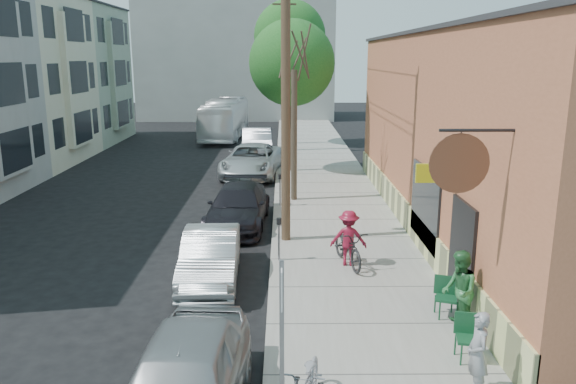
{
  "coord_description": "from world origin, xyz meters",
  "views": [
    {
      "loc": [
        2.38,
        -13.12,
        5.77
      ],
      "look_at": [
        2.52,
        4.56,
        1.5
      ],
      "focal_mm": 35.0,
      "sensor_mm": 36.0,
      "label": 1
    }
  ],
  "objects_px": {
    "patio_chair_a": "(446,298)",
    "bus": "(225,118)",
    "utility_pole_near": "(284,69)",
    "tree_leafy_mid": "(292,63)",
    "car_0": "(184,384)",
    "sign_post": "(282,332)",
    "patio_chair_b": "(469,339)",
    "patron_green": "(459,291)",
    "tree_bare": "(294,136)",
    "tree_leafy_far": "(290,36)",
    "parking_meter_near": "(279,232)",
    "patron_grey": "(477,354)",
    "cyclist": "(349,238)",
    "car_1": "(210,257)",
    "car_4": "(257,143)",
    "parking_meter_far": "(280,185)",
    "car_2": "(238,207)",
    "car_3": "(252,160)"
  },
  "relations": [
    {
      "from": "patio_chair_a",
      "to": "bus",
      "type": "distance_m",
      "value": 30.5
    },
    {
      "from": "utility_pole_near",
      "to": "tree_leafy_mid",
      "type": "distance_m",
      "value": 11.1
    },
    {
      "from": "patio_chair_a",
      "to": "car_0",
      "type": "relative_size",
      "value": 0.19
    },
    {
      "from": "sign_post",
      "to": "patio_chair_b",
      "type": "height_order",
      "value": "sign_post"
    },
    {
      "from": "utility_pole_near",
      "to": "patron_green",
      "type": "bearing_deg",
      "value": -58.81
    },
    {
      "from": "tree_bare",
      "to": "tree_leafy_far",
      "type": "xyz_separation_m",
      "value": [
        0.0,
        15.19,
        4.32
      ]
    },
    {
      "from": "car_0",
      "to": "utility_pole_near",
      "type": "bearing_deg",
      "value": 83.57
    },
    {
      "from": "tree_leafy_mid",
      "to": "parking_meter_near",
      "type": "bearing_deg",
      "value": -92.43
    },
    {
      "from": "utility_pole_near",
      "to": "patio_chair_a",
      "type": "xyz_separation_m",
      "value": [
        3.59,
        -5.44,
        -4.82
      ]
    },
    {
      "from": "patron_grey",
      "to": "parking_meter_near",
      "type": "bearing_deg",
      "value": -152.49
    },
    {
      "from": "cyclist",
      "to": "car_1",
      "type": "bearing_deg",
      "value": 19.55
    },
    {
      "from": "patio_chair_b",
      "to": "bus",
      "type": "distance_m",
      "value": 32.27
    },
    {
      "from": "tree_bare",
      "to": "patron_green",
      "type": "distance_m",
      "value": 11.75
    },
    {
      "from": "tree_leafy_mid",
      "to": "patio_chair_b",
      "type": "xyz_separation_m",
      "value": [
        3.08,
        -18.38,
        -4.88
      ]
    },
    {
      "from": "patio_chair_a",
      "to": "car_0",
      "type": "bearing_deg",
      "value": -125.19
    },
    {
      "from": "utility_pole_near",
      "to": "patron_green",
      "type": "height_order",
      "value": "utility_pole_near"
    },
    {
      "from": "car_1",
      "to": "bus",
      "type": "xyz_separation_m",
      "value": [
        -2.3,
        27.01,
        0.73
      ]
    },
    {
      "from": "sign_post",
      "to": "tree_leafy_far",
      "type": "distance_m",
      "value": 30.13
    },
    {
      "from": "cyclist",
      "to": "car_4",
      "type": "xyz_separation_m",
      "value": [
        -3.36,
        18.45,
        -0.12
      ]
    },
    {
      "from": "tree_leafy_mid",
      "to": "car_1",
      "type": "bearing_deg",
      "value": -99.46
    },
    {
      "from": "parking_meter_far",
      "to": "patio_chair_a",
      "type": "bearing_deg",
      "value": -68.65
    },
    {
      "from": "patio_chair_a",
      "to": "car_4",
      "type": "distance_m",
      "value": 22.26
    },
    {
      "from": "patio_chair_a",
      "to": "sign_post",
      "type": "bearing_deg",
      "value": -112.7
    },
    {
      "from": "parking_meter_far",
      "to": "bus",
      "type": "distance_m",
      "value": 20.35
    },
    {
      "from": "patio_chair_b",
      "to": "parking_meter_near",
      "type": "bearing_deg",
      "value": 134.69
    },
    {
      "from": "car_1",
      "to": "car_4",
      "type": "distance_m",
      "value": 19.2
    },
    {
      "from": "parking_meter_near",
      "to": "car_2",
      "type": "xyz_separation_m",
      "value": [
        -1.45,
        3.83,
        -0.28
      ]
    },
    {
      "from": "utility_pole_near",
      "to": "patio_chair_b",
      "type": "xyz_separation_m",
      "value": [
        3.49,
        -7.29,
        -4.82
      ]
    },
    {
      "from": "car_2",
      "to": "tree_leafy_far",
      "type": "bearing_deg",
      "value": 86.83
    },
    {
      "from": "patio_chair_b",
      "to": "patron_green",
      "type": "distance_m",
      "value": 1.33
    },
    {
      "from": "tree_bare",
      "to": "patio_chair_b",
      "type": "bearing_deg",
      "value": -76.06
    },
    {
      "from": "utility_pole_near",
      "to": "patron_grey",
      "type": "bearing_deg",
      "value": -68.82
    },
    {
      "from": "parking_meter_near",
      "to": "car_2",
      "type": "distance_m",
      "value": 4.11
    },
    {
      "from": "tree_leafy_mid",
      "to": "car_3",
      "type": "height_order",
      "value": "tree_leafy_mid"
    },
    {
      "from": "tree_leafy_far",
      "to": "patron_grey",
      "type": "bearing_deg",
      "value": -84.34
    },
    {
      "from": "tree_bare",
      "to": "patron_green",
      "type": "relative_size",
      "value": 2.97
    },
    {
      "from": "utility_pole_near",
      "to": "car_0",
      "type": "height_order",
      "value": "utility_pole_near"
    },
    {
      "from": "patron_grey",
      "to": "patron_green",
      "type": "distance_m",
      "value": 2.39
    },
    {
      "from": "utility_pole_near",
      "to": "car_2",
      "type": "height_order",
      "value": "utility_pole_near"
    },
    {
      "from": "patron_grey",
      "to": "patio_chair_b",
      "type": "bearing_deg",
      "value": 167.86
    },
    {
      "from": "tree_leafy_far",
      "to": "bus",
      "type": "height_order",
      "value": "tree_leafy_far"
    },
    {
      "from": "bus",
      "to": "patio_chair_b",
      "type": "bearing_deg",
      "value": -73.86
    },
    {
      "from": "parking_meter_near",
      "to": "utility_pole_near",
      "type": "distance_m",
      "value": 4.81
    },
    {
      "from": "parking_meter_far",
      "to": "car_1",
      "type": "distance_m",
      "value": 7.32
    },
    {
      "from": "utility_pole_near",
      "to": "car_3",
      "type": "bearing_deg",
      "value": 98.63
    },
    {
      "from": "tree_bare",
      "to": "bus",
      "type": "bearing_deg",
      "value": 103.82
    },
    {
      "from": "tree_leafy_far",
      "to": "patron_grey",
      "type": "xyz_separation_m",
      "value": [
        2.84,
        -28.7,
        -6.13
      ]
    },
    {
      "from": "car_0",
      "to": "bus",
      "type": "distance_m",
      "value": 33.17
    },
    {
      "from": "patio_chair_b",
      "to": "car_0",
      "type": "height_order",
      "value": "car_0"
    },
    {
      "from": "tree_leafy_mid",
      "to": "car_0",
      "type": "distance_m",
      "value": 20.76
    }
  ]
}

